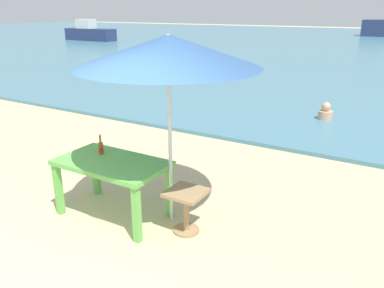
{
  "coord_description": "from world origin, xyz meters",
  "views": [
    {
      "loc": [
        2.53,
        -1.79,
        2.56
      ],
      "look_at": [
        -0.31,
        3.0,
        0.6
      ],
      "focal_mm": 36.1,
      "sensor_mm": 36.0,
      "label": 1
    }
  ],
  "objects": [
    {
      "name": "beer_bottle_amber",
      "position": [
        -0.9,
        1.67,
        0.85
      ],
      "size": [
        0.07,
        0.07,
        0.26
      ],
      "color": "brown",
      "rests_on": "picnic_table_green"
    },
    {
      "name": "picnic_table_green",
      "position": [
        -0.62,
        1.55,
        0.65
      ],
      "size": [
        1.4,
        0.8,
        0.76
      ],
      "color": "#60B24C",
      "rests_on": "ground_plane"
    },
    {
      "name": "boat_barge",
      "position": [
        -21.4,
        22.14,
        0.68
      ],
      "size": [
        4.57,
        1.25,
        1.66
      ],
      "color": "navy",
      "rests_on": "sea_water"
    },
    {
      "name": "side_table_wood",
      "position": [
        0.39,
        1.68,
        0.35
      ],
      "size": [
        0.44,
        0.44,
        0.54
      ],
      "color": "#9E7A51",
      "rests_on": "ground_plane"
    },
    {
      "name": "swimmer_person",
      "position": [
        0.74,
        7.42,
        0.24
      ],
      "size": [
        0.34,
        0.34,
        0.41
      ],
      "color": "tan",
      "rests_on": "sea_water"
    },
    {
      "name": "patio_umbrella",
      "position": [
        0.1,
        1.81,
        2.12
      ],
      "size": [
        2.1,
        2.1,
        2.3
      ],
      "color": "silver",
      "rests_on": "ground_plane"
    }
  ]
}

